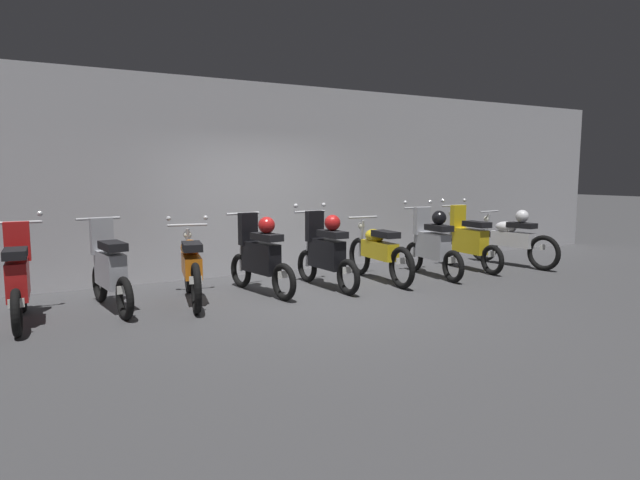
% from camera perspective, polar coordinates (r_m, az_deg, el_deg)
% --- Properties ---
extents(ground_plane, '(80.00, 80.00, 0.00)m').
position_cam_1_polar(ground_plane, '(7.63, -0.88, -6.21)').
color(ground_plane, '#424244').
extents(back_wall, '(17.28, 0.30, 3.32)m').
position_cam_1_polar(back_wall, '(9.55, -7.39, 6.42)').
color(back_wall, '#ADADB2').
rests_on(back_wall, ground).
extents(motorbike_slot_1, '(0.59, 1.68, 1.29)m').
position_cam_1_polar(motorbike_slot_1, '(7.20, -29.44, -3.61)').
color(motorbike_slot_1, black).
rests_on(motorbike_slot_1, ground).
extents(motorbike_slot_2, '(0.56, 1.68, 1.18)m').
position_cam_1_polar(motorbike_slot_2, '(7.41, -21.47, -2.95)').
color(motorbike_slot_2, black).
rests_on(motorbike_slot_2, ground).
extents(motorbike_slot_3, '(0.61, 1.93, 1.15)m').
position_cam_1_polar(motorbike_slot_3, '(7.54, -13.52, -2.74)').
color(motorbike_slot_3, black).
rests_on(motorbike_slot_3, ground).
extents(motorbike_slot_4, '(0.57, 1.67, 1.18)m').
position_cam_1_polar(motorbike_slot_4, '(7.88, -6.40, -1.64)').
color(motorbike_slot_4, black).
rests_on(motorbike_slot_4, ground).
extents(motorbike_slot_5, '(0.59, 1.68, 1.29)m').
position_cam_1_polar(motorbike_slot_5, '(8.22, 0.60, -1.23)').
color(motorbike_slot_5, black).
rests_on(motorbike_slot_5, ground).
extents(motorbike_slot_6, '(0.56, 1.95, 1.03)m').
position_cam_1_polar(motorbike_slot_6, '(8.83, 6.24, -1.21)').
color(motorbike_slot_6, black).
rests_on(motorbike_slot_6, ground).
extents(motorbike_slot_7, '(0.59, 1.68, 1.29)m').
position_cam_1_polar(motorbike_slot_7, '(9.36, 11.82, -0.37)').
color(motorbike_slot_7, black).
rests_on(motorbike_slot_7, ground).
extents(motorbike_slot_8, '(0.59, 1.68, 1.29)m').
position_cam_1_polar(motorbike_slot_8, '(10.20, 15.51, -0.11)').
color(motorbike_slot_8, black).
rests_on(motorbike_slot_8, ground).
extents(motorbike_slot_9, '(0.56, 1.94, 1.08)m').
position_cam_1_polar(motorbike_slot_9, '(10.88, 19.75, 0.15)').
color(motorbike_slot_9, black).
rests_on(motorbike_slot_9, ground).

